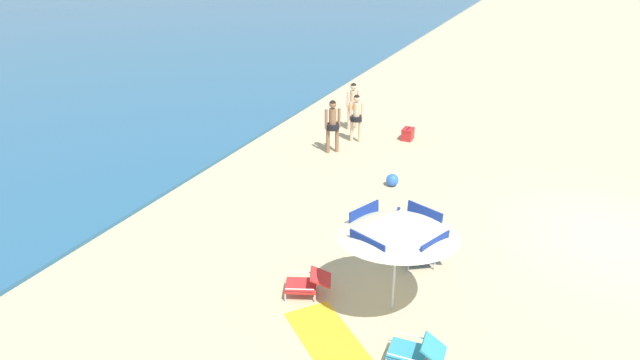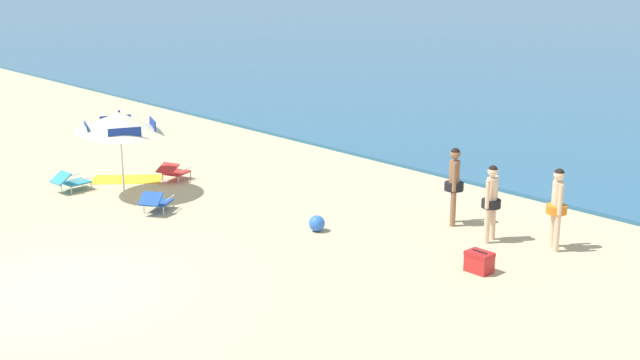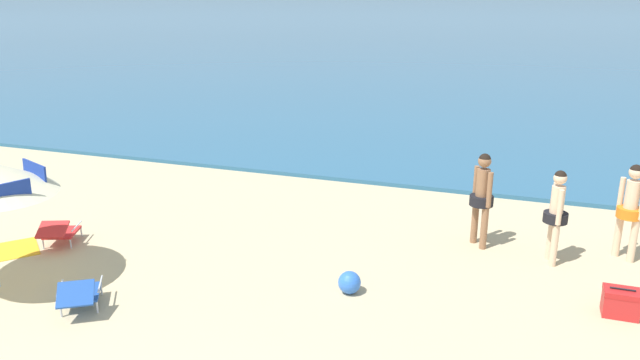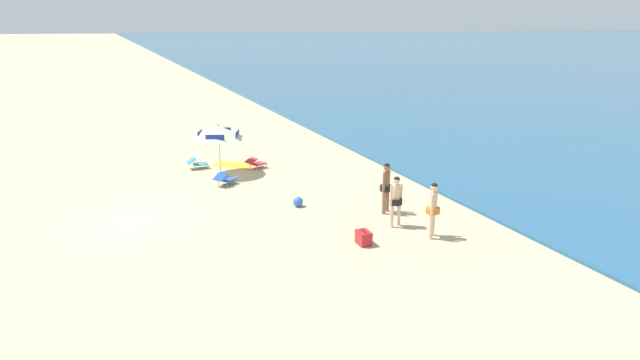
{
  "view_description": "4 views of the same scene",
  "coord_description": "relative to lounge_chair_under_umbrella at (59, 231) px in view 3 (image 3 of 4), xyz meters",
  "views": [
    {
      "loc": [
        -12.57,
        1.75,
        6.39
      ],
      "look_at": [
        -1.65,
        6.67,
        0.96
      ],
      "focal_mm": 30.19,
      "sensor_mm": 36.0,
      "label": 1
    },
    {
      "loc": [
        13.68,
        -6.42,
        6.04
      ],
      "look_at": [
        0.34,
        6.02,
        0.98
      ],
      "focal_mm": 48.06,
      "sensor_mm": 36.0,
      "label": 2
    },
    {
      "loc": [
        3.11,
        -2.51,
        4.42
      ],
      "look_at": [
        -0.09,
        6.56,
        1.44
      ],
      "focal_mm": 33.84,
      "sensor_mm": 36.0,
      "label": 3
    },
    {
      "loc": [
        17.34,
        -0.38,
        6.16
      ],
      "look_at": [
        0.19,
        6.59,
        0.7
      ],
      "focal_mm": 29.65,
      "sensor_mm": 36.0,
      "label": 4
    }
  ],
  "objects": [
    {
      "name": "person_wading_in",
      "position": [
        7.22,
        2.55,
        0.73
      ],
      "size": [
        0.43,
        0.43,
        1.74
      ],
      "color": "#8C6042",
      "rests_on": "ground"
    },
    {
      "name": "cooler_box",
      "position": [
        9.38,
        0.64,
        -0.07
      ],
      "size": [
        0.49,
        0.35,
        0.43
      ],
      "color": "red",
      "rests_on": "ground"
    },
    {
      "name": "person_standing_beside",
      "position": [
        8.47,
        2.21,
        0.68
      ],
      "size": [
        0.4,
        0.48,
        1.64
      ],
      "color": "beige",
      "rests_on": "ground"
    },
    {
      "name": "ocean_water",
      "position": [
        4.77,
        405.44,
        -0.23
      ],
      "size": [
        800.0,
        800.0,
        0.1
      ],
      "primitive_type": "cube",
      "color": "#285B7F",
      "rests_on": "ground"
    },
    {
      "name": "lounge_chair_beside_umbrella",
      "position": [
        1.99,
        -1.8,
        -0.0
      ],
      "size": [
        0.92,
        1.03,
        0.52
      ],
      "color": "#1E4799",
      "rests_on": "ground"
    },
    {
      "name": "person_standing_near_shore",
      "position": [
        9.66,
        2.79,
        0.71
      ],
      "size": [
        0.42,
        0.42,
        1.7
      ],
      "color": "beige",
      "rests_on": "ground"
    },
    {
      "name": "beach_ball",
      "position": [
        5.53,
        0.0,
        -0.1
      ],
      "size": [
        0.35,
        0.35,
        0.35
      ],
      "primitive_type": "sphere",
      "color": "blue",
      "rests_on": "ground"
    },
    {
      "name": "lounge_chair_under_umbrella",
      "position": [
        0.0,
        0.0,
        0.0
      ],
      "size": [
        0.82,
        1.01,
        0.51
      ],
      "color": "red",
      "rests_on": "ground"
    }
  ]
}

